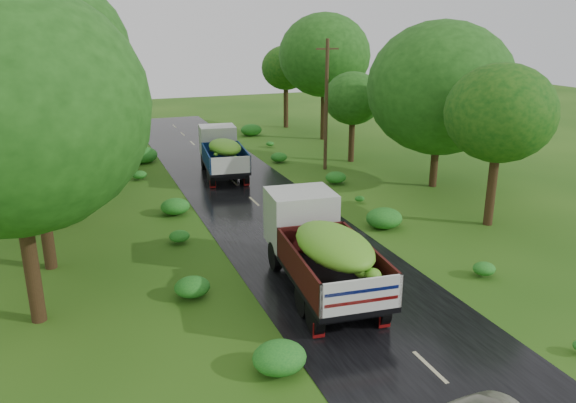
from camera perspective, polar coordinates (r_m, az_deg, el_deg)
ground at (r=16.58m, az=14.21°, el=-16.02°), size 120.00×120.00×0.00m
road at (r=20.25m, az=6.11°, el=-8.92°), size 6.50×80.00×0.02m
road_lines at (r=21.05m, az=4.88°, el=-7.76°), size 0.12×69.60×0.00m
truck_near at (r=19.67m, az=3.11°, el=-4.31°), size 3.12×7.28×2.98m
truck_far at (r=34.86m, az=-6.73°, el=5.18°), size 3.01×6.69×2.72m
utility_pole at (r=35.53m, az=3.91°, el=9.84°), size 1.42×0.28×8.13m
trees_left at (r=33.91m, az=-24.42°, el=12.12°), size 5.70×34.05×9.27m
trees_right at (r=37.65m, az=8.53°, el=12.24°), size 5.06×30.25×8.31m
shrubs at (r=27.82m, az=-2.23°, el=-0.50°), size 11.90×44.00×0.70m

